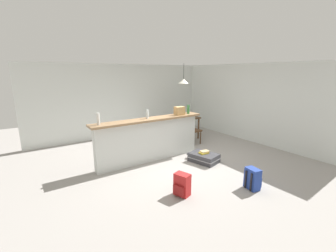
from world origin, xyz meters
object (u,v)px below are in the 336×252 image
Objects in this scene: bottle_white at (98,119)px; pendant_lamp at (184,81)px; backpack_red at (182,185)px; book_stack at (204,152)px; dining_table at (181,120)px; backpack_blue at (253,179)px; bottle_green at (188,109)px; suitcase_flat_charcoal at (204,158)px; grocery_bag at (179,111)px; dining_chair_near_partition at (192,127)px; bottle_clear at (147,114)px.

pendant_lamp is (3.19, 1.11, 0.70)m from bottle_white.
backpack_red reaches higher than book_stack.
backpack_red is at bearing -127.09° from dining_table.
bottle_white is at bearing 132.29° from backpack_blue.
bottle_green is at bearing -122.12° from pendant_lamp.
bottle_green reaches higher than suitcase_flat_charcoal.
grocery_bag is 0.95× the size of book_stack.
dining_chair_near_partition is at bearing 31.53° from grocery_bag.
pendant_lamp is (0.08, 0.57, 1.42)m from dining_chair_near_partition.
grocery_bag is 1.69m from pendant_lamp.
suitcase_flat_charcoal is 2.10× the size of backpack_blue.
dining_table reaches higher than backpack_red.
bottle_white is at bearing 179.04° from bottle_green.
grocery_bag reaches higher than dining_chair_near_partition.
bottle_green is at bearing -137.86° from dining_chair_near_partition.
pendant_lamp is at bearing 48.31° from grocery_bag.
pendant_lamp is 2.72m from book_stack.
bottle_clear reaches higher than suitcase_flat_charcoal.
backpack_blue is 1.56m from book_stack.
bottle_white reaches higher than dining_table.
backpack_blue is (0.01, -2.36, -1.01)m from grocery_bag.
backpack_blue is 1.54× the size of book_stack.
pendant_lamp reaches higher than dining_chair_near_partition.
backpack_blue is at bearing -68.25° from bottle_clear.
book_stack is (1.13, -0.87, -0.96)m from bottle_clear.
backpack_blue is at bearing -105.07° from dining_table.
dining_chair_near_partition is at bearing 15.53° from bottle_clear.
dining_chair_near_partition is (3.11, 0.54, -0.72)m from bottle_white.
book_stack is at bearing -77.49° from grocery_bag.
bottle_white reaches higher than grocery_bag.
pendant_lamp is at bearing 66.60° from suitcase_flat_charcoal.
bottle_green is 0.58× the size of backpack_red.
dining_chair_near_partition is at bearing 61.39° from book_stack.
backpack_red is at bearing -133.16° from dining_chair_near_partition.
dining_table is 4.04× the size of book_stack.
bottle_green is 1.27m from book_stack.
suitcase_flat_charcoal is 3.25× the size of book_stack.
grocery_bag is at bearing -3.04° from bottle_clear.
bottle_clear is 1.80m from suitcase_flat_charcoal.
bottle_white is 0.28× the size of dining_chair_near_partition.
suitcase_flat_charcoal is 1.55m from backpack_blue.
pendant_lamp is 2.49× the size of book_stack.
bottle_clear is 1.25m from bottle_green.
bottle_white is 3.45m from pendant_lamp.
bottle_clear is at bearing 141.93° from suitcase_flat_charcoal.
backpack_red is (-1.27, -1.78, -1.01)m from grocery_bag.
grocery_bag is at bearing -131.69° from pendant_lamp.
pendant_lamp reaches higher than bottle_clear.
suitcase_flat_charcoal is (0.17, -0.83, -1.11)m from grocery_bag.
bottle_green reaches higher than bottle_clear.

